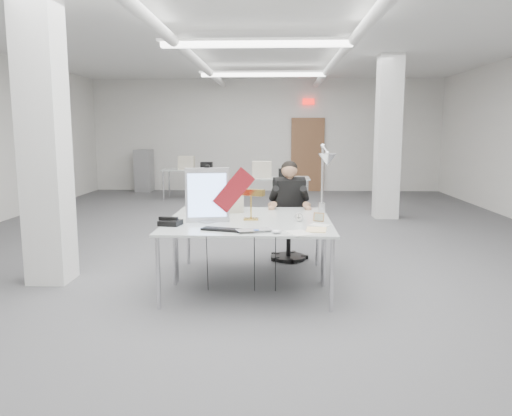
# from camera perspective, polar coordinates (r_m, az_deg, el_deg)

# --- Properties ---
(room_shell) EXTENTS (10.04, 14.04, 3.24)m
(room_shell) POSITION_cam_1_polar(r_m,az_deg,el_deg) (7.67, 0.35, 8.53)
(room_shell) COLOR #4D4D4F
(room_shell) RESTS_ON ground
(desk_main) EXTENTS (1.80, 0.90, 0.02)m
(desk_main) POSITION_cam_1_polar(r_m,az_deg,el_deg) (5.14, -1.08, -2.30)
(desk_main) COLOR silver
(desk_main) RESTS_ON room_shell
(desk_second) EXTENTS (1.80, 0.90, 0.02)m
(desk_second) POSITION_cam_1_polar(r_m,az_deg,el_deg) (6.02, -0.57, -0.65)
(desk_second) COLOR silver
(desk_second) RESTS_ON room_shell
(bg_desk_a) EXTENTS (1.60, 0.80, 0.02)m
(bg_desk_a) POSITION_cam_1_polar(r_m,az_deg,el_deg) (10.58, 1.77, 3.44)
(bg_desk_a) COLOR silver
(bg_desk_a) RESTS_ON room_shell
(bg_desk_b) EXTENTS (1.60, 0.80, 0.02)m
(bg_desk_b) POSITION_cam_1_polar(r_m,az_deg,el_deg) (12.94, -7.04, 4.36)
(bg_desk_b) COLOR silver
(bg_desk_b) RESTS_ON room_shell
(filing_cabinet) EXTENTS (0.45, 0.55, 1.20)m
(filing_cabinet) POSITION_cam_1_polar(r_m,az_deg,el_deg) (14.73, -12.67, 4.19)
(filing_cabinet) COLOR gray
(filing_cabinet) RESTS_ON room_shell
(office_chair) EXTENTS (0.65, 0.65, 1.07)m
(office_chair) POSITION_cam_1_polar(r_m,az_deg,el_deg) (6.73, 3.76, -1.44)
(office_chair) COLOR black
(office_chair) RESTS_ON room_shell
(seated_person) EXTENTS (0.65, 0.73, 0.93)m
(seated_person) POSITION_cam_1_polar(r_m,az_deg,el_deg) (6.62, 3.80, 1.57)
(seated_person) COLOR black
(seated_person) RESTS_ON office_chair
(monitor) EXTENTS (0.48, 0.12, 0.59)m
(monitor) POSITION_cam_1_polar(r_m,az_deg,el_deg) (5.39, -5.57, 1.48)
(monitor) COLOR #BCBCC1
(monitor) RESTS_ON desk_main
(pennant) EXTENTS (0.46, 0.02, 0.50)m
(pennant) POSITION_cam_1_polar(r_m,az_deg,el_deg) (5.32, -2.57, 2.05)
(pennant) COLOR maroon
(pennant) RESTS_ON monitor
(keyboard) EXTENTS (0.43, 0.25, 0.02)m
(keyboard) POSITION_cam_1_polar(r_m,az_deg,el_deg) (4.96, -3.90, -2.46)
(keyboard) COLOR black
(keyboard) RESTS_ON desk_main
(laptop) EXTENTS (0.41, 0.34, 0.03)m
(laptop) POSITION_cam_1_polar(r_m,az_deg,el_deg) (4.82, 0.04, -2.71)
(laptop) COLOR #A8A9AD
(laptop) RESTS_ON desk_main
(mouse) EXTENTS (0.10, 0.06, 0.04)m
(mouse) POSITION_cam_1_polar(r_m,az_deg,el_deg) (4.79, 2.38, -2.73)
(mouse) COLOR silver
(mouse) RESTS_ON desk_main
(bankers_lamp) EXTENTS (0.36, 0.24, 0.38)m
(bankers_lamp) POSITION_cam_1_polar(r_m,az_deg,el_deg) (5.51, -0.57, 0.57)
(bankers_lamp) COLOR gold
(bankers_lamp) RESTS_ON desk_main
(desk_phone) EXTENTS (0.25, 0.23, 0.05)m
(desk_phone) POSITION_cam_1_polar(r_m,az_deg,el_deg) (5.29, -9.76, -1.67)
(desk_phone) COLOR black
(desk_phone) RESTS_ON desk_main
(picture_frame_left) EXTENTS (0.13, 0.06, 0.10)m
(picture_frame_left) POSITION_cam_1_polar(r_m,az_deg,el_deg) (5.57, -7.08, -0.86)
(picture_frame_left) COLOR #AD934A
(picture_frame_left) RESTS_ON desk_main
(picture_frame_right) EXTENTS (0.12, 0.08, 0.10)m
(picture_frame_right) POSITION_cam_1_polar(r_m,az_deg,el_deg) (5.47, 7.18, -1.03)
(picture_frame_right) COLOR tan
(picture_frame_right) RESTS_ON desk_main
(desk_clock) EXTENTS (0.09, 0.05, 0.09)m
(desk_clock) POSITION_cam_1_polar(r_m,az_deg,el_deg) (5.45, 4.90, -1.02)
(desk_clock) COLOR #B4B4B9
(desk_clock) RESTS_ON desk_main
(paper_stack_a) EXTENTS (0.29, 0.33, 0.01)m
(paper_stack_a) POSITION_cam_1_polar(r_m,az_deg,el_deg) (4.84, 4.94, -2.85)
(paper_stack_a) COLOR silver
(paper_stack_a) RESTS_ON desk_main
(paper_stack_b) EXTENTS (0.23, 0.29, 0.01)m
(paper_stack_b) POSITION_cam_1_polar(r_m,az_deg,el_deg) (5.00, 6.91, -2.48)
(paper_stack_b) COLOR #F3D191
(paper_stack_b) RESTS_ON desk_main
(paper_stack_c) EXTENTS (0.24, 0.22, 0.01)m
(paper_stack_c) POSITION_cam_1_polar(r_m,az_deg,el_deg) (5.25, 7.30, -1.96)
(paper_stack_c) COLOR silver
(paper_stack_c) RESTS_ON desk_main
(beige_monitor) EXTENTS (0.43, 0.42, 0.34)m
(beige_monitor) POSITION_cam_1_polar(r_m,az_deg,el_deg) (6.10, -3.37, 1.18)
(beige_monitor) COLOR #BBB49B
(beige_monitor) RESTS_ON desk_second
(architect_lamp) EXTENTS (0.42, 0.76, 0.93)m
(architect_lamp) POSITION_cam_1_polar(r_m,az_deg,el_deg) (5.75, 7.81, 3.61)
(architect_lamp) COLOR silver
(architect_lamp) RESTS_ON desk_second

